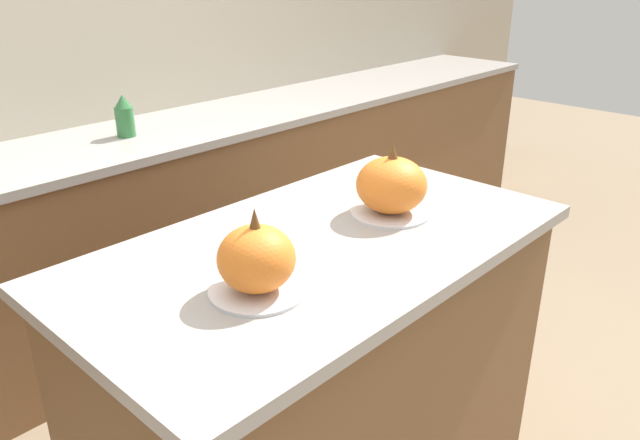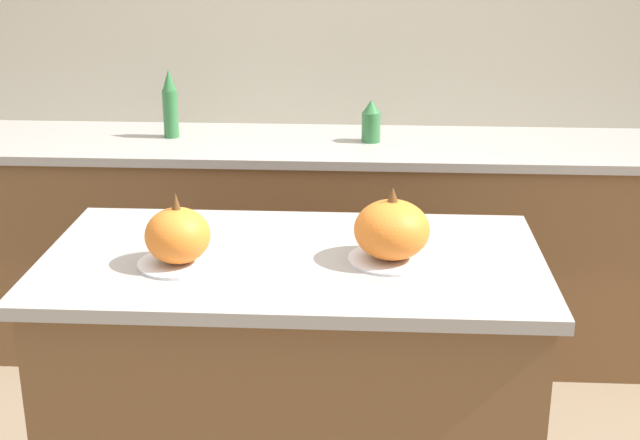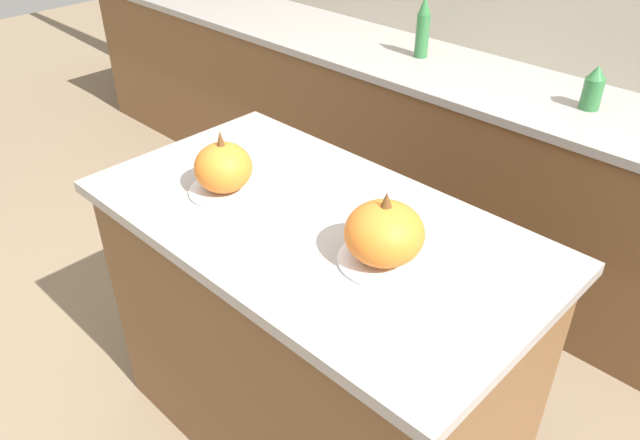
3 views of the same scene
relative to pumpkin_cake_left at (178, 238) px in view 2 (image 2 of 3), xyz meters
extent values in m
cube|color=#B2A893|center=(0.29, 1.69, 0.25)|extent=(8.00, 0.06, 2.50)
cube|color=brown|center=(0.29, 0.08, -0.55)|extent=(1.28, 0.67, 0.89)
cube|color=gray|center=(0.29, 0.08, -0.09)|extent=(1.34, 0.73, 0.03)
cube|color=brown|center=(0.29, 1.36, -0.56)|extent=(6.00, 0.56, 0.87)
cube|color=gray|center=(0.29, 1.36, -0.11)|extent=(6.00, 0.60, 0.03)
cylinder|color=silver|center=(0.00, 0.00, -0.07)|extent=(0.22, 0.22, 0.01)
ellipsoid|color=orange|center=(0.00, 0.00, 0.01)|extent=(0.17, 0.17, 0.15)
cone|color=brown|center=(0.00, 0.00, 0.10)|extent=(0.03, 0.03, 0.05)
cylinder|color=silver|center=(0.55, 0.06, -0.07)|extent=(0.23, 0.23, 0.01)
ellipsoid|color=orange|center=(0.55, 0.06, 0.01)|extent=(0.20, 0.20, 0.16)
cone|color=brown|center=(0.55, 0.06, 0.11)|extent=(0.03, 0.03, 0.04)
cylinder|color=#2D6B38|center=(-0.32, 1.40, 0.01)|extent=(0.06, 0.06, 0.19)
cone|color=#2D6B38|center=(-0.32, 1.40, 0.15)|extent=(0.06, 0.06, 0.08)
cylinder|color=#2D6B38|center=(0.49, 1.37, -0.03)|extent=(0.08, 0.08, 0.12)
cone|color=#2D6B38|center=(0.49, 1.37, 0.06)|extent=(0.07, 0.07, 0.05)
camera|label=1|loc=(-0.77, -0.91, 0.60)|focal=35.00mm
camera|label=2|loc=(0.49, -2.12, 0.80)|focal=50.00mm
camera|label=3|loc=(1.31, -0.94, 0.88)|focal=35.00mm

